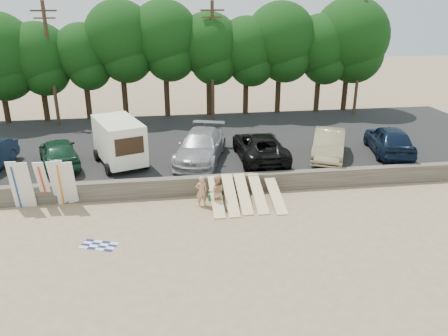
{
  "coord_description": "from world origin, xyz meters",
  "views": [
    {
      "loc": [
        -2.07,
        -18.21,
        9.61
      ],
      "look_at": [
        1.0,
        3.0,
        1.41
      ],
      "focal_mm": 35.0,
      "sensor_mm": 36.0,
      "label": 1
    }
  ],
  "objects_px": {
    "car_5": "(389,140)",
    "beachgoer_b": "(216,192)",
    "car_4": "(329,144)",
    "cooler": "(212,197)",
    "car_1": "(59,152)",
    "car_3": "(260,146)",
    "car_2": "(201,146)",
    "beachgoer_a": "(201,191)",
    "box_trailer": "(119,140)"
  },
  "relations": [
    {
      "from": "car_2",
      "to": "beachgoer_b",
      "type": "xyz_separation_m",
      "value": [
        0.28,
        -5.09,
        -0.73
      ]
    },
    {
      "from": "car_3",
      "to": "car_1",
      "type": "bearing_deg",
      "value": -2.06
    },
    {
      "from": "beachgoer_a",
      "to": "beachgoer_b",
      "type": "xyz_separation_m",
      "value": [
        0.71,
        -0.28,
        0.04
      ]
    },
    {
      "from": "car_1",
      "to": "car_2",
      "type": "xyz_separation_m",
      "value": [
        8.15,
        -0.19,
        0.04
      ]
    },
    {
      "from": "car_4",
      "to": "beachgoer_a",
      "type": "relative_size",
      "value": 3.18
    },
    {
      "from": "cooler",
      "to": "car_3",
      "type": "bearing_deg",
      "value": 60.85
    },
    {
      "from": "car_1",
      "to": "car_4",
      "type": "height_order",
      "value": "car_4"
    },
    {
      "from": "car_3",
      "to": "car_2",
      "type": "bearing_deg",
      "value": -4.44
    },
    {
      "from": "box_trailer",
      "to": "car_3",
      "type": "height_order",
      "value": "box_trailer"
    },
    {
      "from": "car_4",
      "to": "beachgoer_a",
      "type": "height_order",
      "value": "car_4"
    },
    {
      "from": "box_trailer",
      "to": "car_1",
      "type": "distance_m",
      "value": 3.54
    },
    {
      "from": "car_5",
      "to": "beachgoer_b",
      "type": "height_order",
      "value": "car_5"
    },
    {
      "from": "car_1",
      "to": "beachgoer_b",
      "type": "height_order",
      "value": "car_1"
    },
    {
      "from": "car_4",
      "to": "car_3",
      "type": "bearing_deg",
      "value": -161.57
    },
    {
      "from": "beachgoer_a",
      "to": "beachgoer_b",
      "type": "bearing_deg",
      "value": 151.08
    },
    {
      "from": "car_4",
      "to": "cooler",
      "type": "xyz_separation_m",
      "value": [
        -7.55,
        -3.54,
        -1.37
      ]
    },
    {
      "from": "car_1",
      "to": "car_2",
      "type": "relative_size",
      "value": 0.81
    },
    {
      "from": "car_2",
      "to": "box_trailer",
      "type": "bearing_deg",
      "value": -162.34
    },
    {
      "from": "car_1",
      "to": "cooler",
      "type": "xyz_separation_m",
      "value": [
        8.32,
        -4.41,
        -1.37
      ]
    },
    {
      "from": "car_1",
      "to": "beachgoer_a",
      "type": "relative_size",
      "value": 3.07
    },
    {
      "from": "beachgoer_b",
      "to": "car_4",
      "type": "bearing_deg",
      "value": -147.77
    },
    {
      "from": "car_1",
      "to": "cooler",
      "type": "distance_m",
      "value": 9.51
    },
    {
      "from": "car_3",
      "to": "beachgoer_b",
      "type": "distance_m",
      "value": 5.83
    },
    {
      "from": "box_trailer",
      "to": "car_2",
      "type": "distance_m",
      "value": 4.73
    },
    {
      "from": "box_trailer",
      "to": "cooler",
      "type": "height_order",
      "value": "box_trailer"
    },
    {
      "from": "beachgoer_a",
      "to": "car_4",
      "type": "bearing_deg",
      "value": -160.57
    },
    {
      "from": "box_trailer",
      "to": "beachgoer_b",
      "type": "distance_m",
      "value": 7.18
    },
    {
      "from": "beachgoer_b",
      "to": "cooler",
      "type": "bearing_deg",
      "value": -80.9
    },
    {
      "from": "car_1",
      "to": "box_trailer",
      "type": "bearing_deg",
      "value": 157.95
    },
    {
      "from": "box_trailer",
      "to": "beachgoer_a",
      "type": "relative_size",
      "value": 2.91
    },
    {
      "from": "car_1",
      "to": "cooler",
      "type": "height_order",
      "value": "car_1"
    },
    {
      "from": "car_5",
      "to": "cooler",
      "type": "bearing_deg",
      "value": 30.12
    },
    {
      "from": "car_1",
      "to": "cooler",
      "type": "bearing_deg",
      "value": 134.74
    },
    {
      "from": "car_4",
      "to": "beachgoer_b",
      "type": "distance_m",
      "value": 8.68
    },
    {
      "from": "car_3",
      "to": "cooler",
      "type": "relative_size",
      "value": 15.14
    },
    {
      "from": "car_3",
      "to": "box_trailer",
      "type": "bearing_deg",
      "value": -1.08
    },
    {
      "from": "box_trailer",
      "to": "beachgoer_a",
      "type": "bearing_deg",
      "value": -67.96
    },
    {
      "from": "car_3",
      "to": "cooler",
      "type": "bearing_deg",
      "value": 49.68
    },
    {
      "from": "car_3",
      "to": "cooler",
      "type": "distance_m",
      "value": 5.33
    },
    {
      "from": "box_trailer",
      "to": "beachgoer_a",
      "type": "distance_m",
      "value": 6.51
    },
    {
      "from": "car_2",
      "to": "car_4",
      "type": "distance_m",
      "value": 7.75
    },
    {
      "from": "car_2",
      "to": "beachgoer_b",
      "type": "relative_size",
      "value": 3.58
    },
    {
      "from": "car_2",
      "to": "car_3",
      "type": "distance_m",
      "value": 3.54
    },
    {
      "from": "box_trailer",
      "to": "car_3",
      "type": "bearing_deg",
      "value": -21.39
    },
    {
      "from": "beachgoer_b",
      "to": "beachgoer_a",
      "type": "bearing_deg",
      "value": -19.91
    },
    {
      "from": "box_trailer",
      "to": "car_1",
      "type": "bearing_deg",
      "value": 155.34
    },
    {
      "from": "car_4",
      "to": "car_5",
      "type": "bearing_deg",
      "value": 26.36
    },
    {
      "from": "car_5",
      "to": "cooler",
      "type": "relative_size",
      "value": 13.84
    },
    {
      "from": "car_2",
      "to": "car_4",
      "type": "bearing_deg",
      "value": 11.61
    },
    {
      "from": "car_1",
      "to": "car_3",
      "type": "xyz_separation_m",
      "value": [
        11.68,
        -0.49,
        -0.03
      ]
    }
  ]
}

